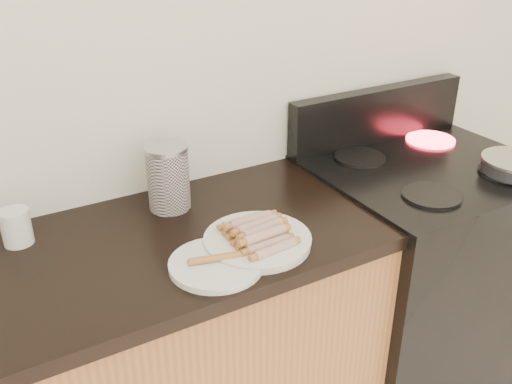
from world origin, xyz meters
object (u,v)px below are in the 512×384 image
side_plate (216,264)px  mug (16,227)px  stove (414,276)px  main_plate (258,242)px  canister (168,177)px

side_plate → mug: 0.55m
stove → mug: 1.41m
stove → main_plate: 0.89m
main_plate → side_plate: bearing=-164.7°
main_plate → canister: size_ratio=1.44×
canister → mug: (-0.43, 0.01, -0.05)m
main_plate → mug: 0.64m
stove → main_plate: main_plate is taller
main_plate → canister: 0.35m
main_plate → side_plate: 0.15m
stove → canister: 1.05m
stove → mug: mug is taller
main_plate → canister: bearing=110.7°
mug → side_plate: bearing=-42.2°
canister → mug: size_ratio=2.02×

